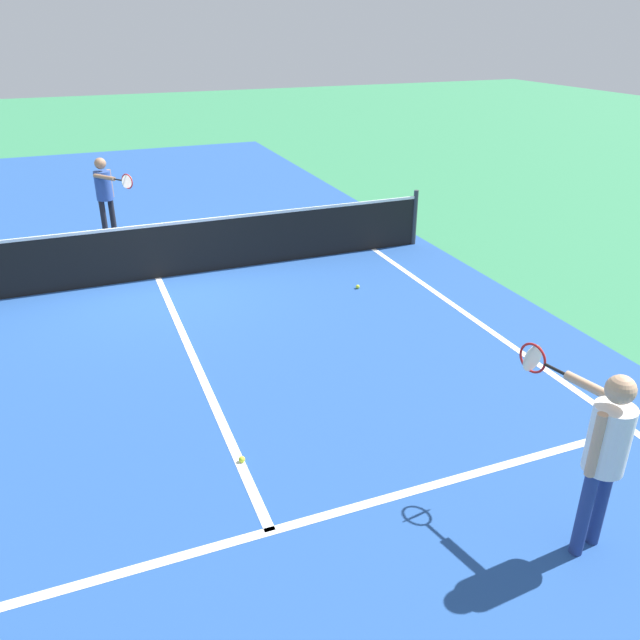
% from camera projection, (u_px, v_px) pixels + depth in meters
% --- Properties ---
extents(ground_plane, '(60.00, 60.00, 0.00)m').
position_uv_depth(ground_plane, '(158.00, 278.00, 10.90)').
color(ground_plane, '#337F51').
extents(court_surface_inbounds, '(10.62, 24.40, 0.00)m').
position_uv_depth(court_surface_inbounds, '(158.00, 278.00, 10.90)').
color(court_surface_inbounds, '#234C93').
rests_on(court_surface_inbounds, ground_plane).
extents(line_sideline_right, '(0.10, 11.89, 0.01)m').
position_uv_depth(line_sideline_right, '(600.00, 408.00, 7.27)').
color(line_sideline_right, white).
rests_on(line_sideline_right, ground_plane).
extents(line_service_near, '(8.22, 0.10, 0.01)m').
position_uv_depth(line_service_near, '(270.00, 531.00, 5.53)').
color(line_service_near, white).
rests_on(line_service_near, ground_plane).
extents(line_center_service, '(0.10, 6.40, 0.01)m').
position_uv_depth(line_center_service, '(196.00, 363.00, 8.21)').
color(line_center_service, white).
rests_on(line_center_service, ground_plane).
extents(net, '(10.05, 0.09, 1.07)m').
position_uv_depth(net, '(155.00, 251.00, 10.68)').
color(net, '#33383D').
rests_on(net, ground_plane).
extents(player_near, '(0.41, 1.23, 1.67)m').
position_uv_depth(player_near, '(604.00, 444.00, 4.95)').
color(player_near, navy).
rests_on(player_near, ground_plane).
extents(player_far, '(0.66, 1.10, 1.62)m').
position_uv_depth(player_far, '(105.00, 190.00, 12.40)').
color(player_far, black).
rests_on(player_far, ground_plane).
extents(tennis_ball_near_net, '(0.07, 0.07, 0.07)m').
position_uv_depth(tennis_ball_near_net, '(358.00, 287.00, 10.46)').
color(tennis_ball_near_net, '#CCE033').
rests_on(tennis_ball_near_net, ground_plane).
extents(tennis_ball_mid_court, '(0.07, 0.07, 0.07)m').
position_uv_depth(tennis_ball_mid_court, '(242.00, 459.00, 6.38)').
color(tennis_ball_mid_court, '#CCE033').
rests_on(tennis_ball_mid_court, ground_plane).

